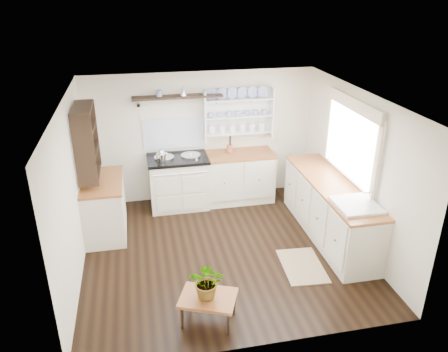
# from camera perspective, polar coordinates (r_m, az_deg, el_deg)

# --- Properties ---
(floor) EXTENTS (4.00, 3.80, 0.01)m
(floor) POSITION_cam_1_polar(r_m,az_deg,el_deg) (6.59, -0.15, -9.70)
(floor) COLOR black
(floor) RESTS_ON ground
(wall_back) EXTENTS (4.00, 0.02, 2.30)m
(wall_back) POSITION_cam_1_polar(r_m,az_deg,el_deg) (7.77, -2.99, 5.15)
(wall_back) COLOR silver
(wall_back) RESTS_ON ground
(wall_right) EXTENTS (0.02, 3.80, 2.30)m
(wall_right) POSITION_cam_1_polar(r_m,az_deg,el_deg) (6.68, 16.88, 0.90)
(wall_right) COLOR silver
(wall_right) RESTS_ON ground
(wall_left) EXTENTS (0.02, 3.80, 2.30)m
(wall_left) POSITION_cam_1_polar(r_m,az_deg,el_deg) (5.99, -19.26, -2.15)
(wall_left) COLOR silver
(wall_left) RESTS_ON ground
(ceiling) EXTENTS (4.00, 3.80, 0.01)m
(ceiling) POSITION_cam_1_polar(r_m,az_deg,el_deg) (5.65, -0.18, 10.11)
(ceiling) COLOR white
(ceiling) RESTS_ON wall_back
(window) EXTENTS (0.08, 1.55, 1.22)m
(window) POSITION_cam_1_polar(r_m,az_deg,el_deg) (6.64, 16.33, 4.66)
(window) COLOR white
(window) RESTS_ON wall_right
(aga_cooker) EXTENTS (1.03, 0.72, 0.95)m
(aga_cooker) POSITION_cam_1_polar(r_m,az_deg,el_deg) (7.66, -5.95, -0.71)
(aga_cooker) COLOR silver
(aga_cooker) RESTS_ON floor
(back_cabinets) EXTENTS (1.27, 0.63, 0.90)m
(back_cabinets) POSITION_cam_1_polar(r_m,az_deg,el_deg) (7.85, 1.79, -0.02)
(back_cabinets) COLOR silver
(back_cabinets) RESTS_ON floor
(right_cabinets) EXTENTS (0.62, 2.43, 0.90)m
(right_cabinets) POSITION_cam_1_polar(r_m,az_deg,el_deg) (6.92, 13.63, -4.22)
(right_cabinets) COLOR silver
(right_cabinets) RESTS_ON floor
(belfast_sink) EXTENTS (0.55, 0.60, 0.45)m
(belfast_sink) POSITION_cam_1_polar(r_m,az_deg,el_deg) (6.18, 16.78, -4.62)
(belfast_sink) COLOR white
(belfast_sink) RESTS_ON right_cabinets
(left_cabinets) EXTENTS (0.62, 1.13, 0.90)m
(left_cabinets) POSITION_cam_1_polar(r_m,az_deg,el_deg) (7.06, -15.34, -3.83)
(left_cabinets) COLOR silver
(left_cabinets) RESTS_ON floor
(plate_rack) EXTENTS (1.20, 0.22, 0.90)m
(plate_rack) POSITION_cam_1_polar(r_m,az_deg,el_deg) (7.73, 1.80, 8.23)
(plate_rack) COLOR white
(plate_rack) RESTS_ON wall_back
(high_shelf) EXTENTS (1.50, 0.29, 0.16)m
(high_shelf) POSITION_cam_1_polar(r_m,az_deg,el_deg) (7.39, -6.07, 10.19)
(high_shelf) COLOR black
(high_shelf) RESTS_ON wall_back
(left_shelving) EXTENTS (0.28, 0.80, 1.05)m
(left_shelving) POSITION_cam_1_polar(r_m,az_deg,el_deg) (6.66, -17.56, 4.42)
(left_shelving) COLOR black
(left_shelving) RESTS_ON wall_left
(kettle) EXTENTS (0.16, 0.16, 0.20)m
(kettle) POSITION_cam_1_polar(r_m,az_deg,el_deg) (7.32, -8.21, 2.71)
(kettle) COLOR silver
(kettle) RESTS_ON aga_cooker
(utensil_crock) EXTENTS (0.11, 0.11, 0.13)m
(utensil_crock) POSITION_cam_1_polar(r_m,az_deg,el_deg) (7.70, 0.74, 3.61)
(utensil_crock) COLOR #A5563C
(utensil_crock) RESTS_ON back_cabinets
(center_table) EXTENTS (0.76, 0.66, 0.35)m
(center_table) POSITION_cam_1_polar(r_m,az_deg,el_deg) (5.24, -2.09, -15.86)
(center_table) COLOR brown
(center_table) RESTS_ON floor
(potted_plant) EXTENTS (0.49, 0.45, 0.44)m
(potted_plant) POSITION_cam_1_polar(r_m,az_deg,el_deg) (5.07, -2.14, -13.55)
(potted_plant) COLOR #3F7233
(potted_plant) RESTS_ON center_table
(floor_rug) EXTENTS (0.61, 0.89, 0.02)m
(floor_rug) POSITION_cam_1_polar(r_m,az_deg,el_deg) (6.35, 10.18, -11.48)
(floor_rug) COLOR #7D6749
(floor_rug) RESTS_ON floor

